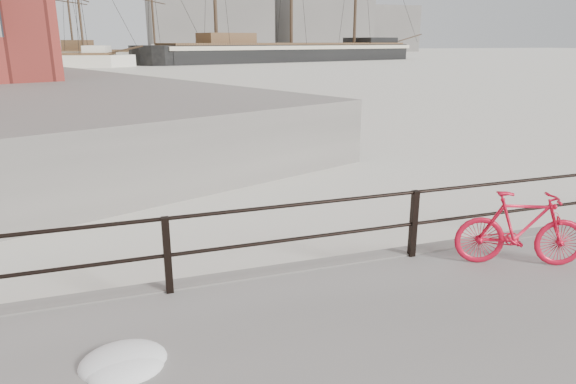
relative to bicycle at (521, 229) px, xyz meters
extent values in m
imported|color=red|center=(0.00, 0.00, 0.00)|extent=(1.73, 0.96, 1.07)
ellipsoid|color=white|center=(-5.36, -0.61, -0.38)|extent=(0.85, 0.67, 0.30)
ellipsoid|color=white|center=(-5.34, -0.72, -0.40)|extent=(0.74, 0.58, 0.26)
cube|color=gray|center=(22.25, 140.89, 8.12)|extent=(32.00, 18.00, 18.00)
cube|color=gray|center=(57.25, 145.89, 11.12)|extent=(26.00, 20.00, 24.00)
cube|color=gray|center=(80.25, 150.89, 6.12)|extent=(20.00, 16.00, 14.00)
camera|label=1|loc=(-5.24, -5.27, 2.51)|focal=32.00mm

